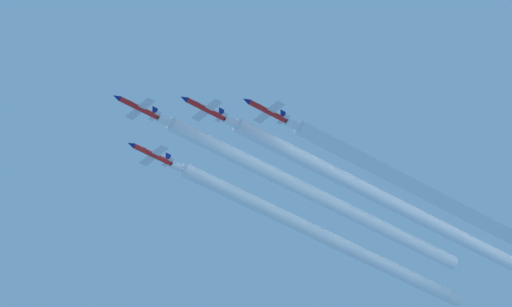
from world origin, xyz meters
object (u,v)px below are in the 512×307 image
object	(u,v)px
jet_outer_left	(266,110)
jet_left_wingman	(204,108)
jet_right_wingman	(151,154)
jet_lead	(137,107)

from	to	relation	value
jet_outer_left	jet_left_wingman	bearing A→B (deg)	47.63
jet_right_wingman	jet_outer_left	world-z (taller)	jet_right_wingman
jet_lead	jet_right_wingman	world-z (taller)	jet_lead
jet_lead	jet_left_wingman	xyz separation A→B (m)	(-9.83, -9.69, -1.55)
jet_right_wingman	jet_outer_left	xyz separation A→B (m)	(-27.17, -8.87, -0.87)
jet_lead	jet_right_wingman	xyz separation A→B (m)	(8.87, -10.10, -1.81)
jet_lead	jet_outer_left	distance (m)	26.49
jet_left_wingman	jet_lead	bearing A→B (deg)	44.60
jet_left_wingman	jet_outer_left	xyz separation A→B (m)	(-8.47, -9.29, -1.13)
jet_lead	jet_left_wingman	size ratio (longest dim) A/B	1.00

